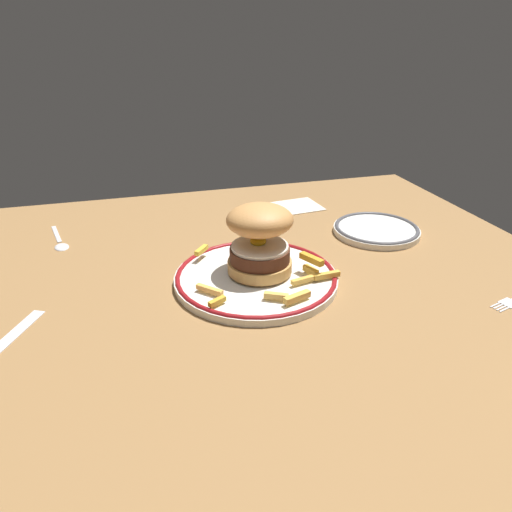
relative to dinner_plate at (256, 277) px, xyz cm
name	(u,v)px	position (x,y,z in cm)	size (l,w,h in cm)	color
ground_plane	(234,303)	(-4.33, -2.48, -2.84)	(117.65, 102.63, 4.00)	olive
dinner_plate	(256,277)	(0.00, 0.00, 0.00)	(26.48, 26.48, 1.60)	white
burger	(260,237)	(0.93, 1.11, 6.47)	(11.40, 12.01, 11.32)	tan
fries_pile	(275,270)	(2.66, -1.73, 1.75)	(22.79, 23.93, 3.00)	gold
side_plate	(376,229)	(28.61, 12.49, 0.00)	(17.06, 17.06, 1.60)	silver
spoon	(60,243)	(-32.01, 23.99, -0.48)	(4.59, 13.35, 0.90)	silver
napkin	(296,206)	(18.44, 31.38, -0.64)	(10.91, 9.21, 0.40)	silver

